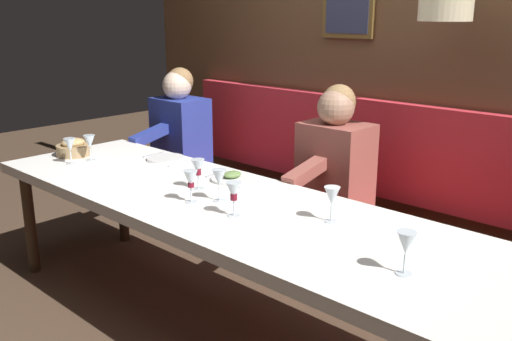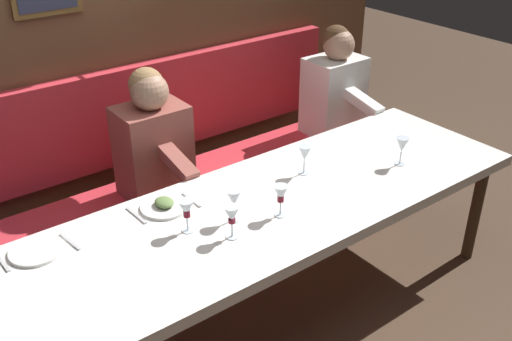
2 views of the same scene
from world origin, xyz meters
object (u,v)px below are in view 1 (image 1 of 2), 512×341
Objects in this scene: diner_near at (335,156)px; wine_glass_1 at (90,142)px; dining_table at (233,214)px; bread_bowl at (74,148)px; wine_glass_6 at (219,179)px; wine_glass_4 at (70,146)px; wine_glass_7 at (198,168)px; wine_glass_2 at (332,197)px; wine_glass_5 at (191,180)px; diner_middle at (180,123)px; wine_glass_0 at (234,192)px; wine_glass_3 at (406,244)px.

diner_near reaches higher than wine_glass_1.
bread_bowl reaches higher than dining_table.
dining_table is 0.19m from wine_glass_6.
dining_table is 19.64× the size of wine_glass_4.
bread_bowl is at bearing 91.10° from wine_glass_1.
wine_glass_2 is at bearing -83.62° from wine_glass_7.
wine_glass_7 is at bearing 39.25° from wine_glass_5.
diner_middle is at bearing 14.22° from wine_glass_1.
wine_glass_7 reaches higher than bread_bowl.
wine_glass_0 is (-1.00, -1.60, 0.04)m from diner_middle.
dining_table is at bearing -88.43° from wine_glass_1.
wine_glass_6 is 1.37m from bread_bowl.
wine_glass_5 is 0.75× the size of bread_bowl.
dining_table is 1.44m from bread_bowl.
wine_glass_3 is 1.00× the size of wine_glass_5.
wine_glass_2 is 1.95m from bread_bowl.
wine_glass_3 is 0.75× the size of bread_bowl.
wine_glass_3 and wine_glass_4 have the same top height.
diner_middle is 1.07m from wine_glass_4.
wine_glass_5 is at bearing 90.32° from wine_glass_3.
wine_glass_3 is at bearing -95.41° from wine_glass_6.
wine_glass_4 is 0.75× the size of bread_bowl.
wine_glass_2 is (0.13, -0.50, 0.17)m from dining_table.
dining_table is at bearing -97.48° from wine_glass_7.
wine_glass_5 is at bearing -140.75° from wine_glass_7.
diner_near is at bearing -8.13° from wine_glass_5.
wine_glass_4 is at bearing 175.99° from wine_glass_1.
diner_near is at bearing -90.00° from diner_middle.
wine_glass_7 is (0.20, -0.95, -0.00)m from wine_glass_4.
wine_glass_0 is 0.46m from wine_glass_7.
wine_glass_0 is 0.45m from wine_glass_2.
wine_glass_1 reaches higher than bread_bowl.
diner_middle is at bearing 12.04° from wine_glass_4.
wine_glass_0 is 0.29m from wine_glass_5.
wine_glass_5 and wine_glass_6 have the same top height.
wine_glass_0 is 1.00× the size of wine_glass_6.
wine_glass_0 is 1.00× the size of wine_glass_1.
diner_middle is 4.82× the size of wine_glass_2.
wine_glass_6 is 0.23m from wine_glass_7.
wine_glass_6 is 1.00× the size of wine_glass_7.
wine_glass_2 and wine_glass_4 have the same top height.
wine_glass_0 is (-1.00, -0.15, 0.04)m from diner_near.
dining_table is 4.07× the size of diner_near.
wine_glass_4 and wine_glass_6 have the same top height.
diner_middle is 1.89m from wine_glass_0.
wine_glass_1 reaches higher than dining_table.
wine_glass_4 is 1.00× the size of wine_glass_5.
wine_glass_0 is at bearing -121.98° from diner_middle.
wine_glass_2 is 1.00× the size of wine_glass_5.
wine_glass_4 and wine_glass_5 have the same top height.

